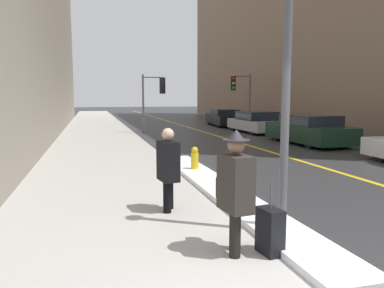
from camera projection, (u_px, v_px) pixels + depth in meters
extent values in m
plane|color=#2D2D30|center=(326.00, 285.00, 3.99)|extent=(160.00, 160.00, 0.00)
cube|color=#B2AFA8|center=(100.00, 139.00, 17.84)|extent=(4.00, 80.00, 0.01)
cube|color=gold|center=(218.00, 136.00, 19.40)|extent=(0.16, 80.00, 0.00)
cube|color=white|center=(220.00, 189.00, 7.93)|extent=(0.80, 8.72, 0.11)
cylinder|color=#515156|center=(287.00, 72.00, 5.26)|extent=(0.12, 0.12, 4.67)
cylinder|color=#515156|center=(143.00, 104.00, 20.78)|extent=(0.11, 0.11, 3.26)
cylinder|color=#515156|center=(153.00, 77.00, 20.75)|extent=(1.10, 0.10, 0.07)
cube|color=black|center=(162.00, 86.00, 20.97)|extent=(0.31, 0.21, 0.90)
sphere|color=red|center=(162.00, 80.00, 21.04)|extent=(0.19, 0.19, 0.19)
sphere|color=orange|center=(162.00, 86.00, 21.08)|extent=(0.19, 0.19, 0.19)
sphere|color=green|center=(162.00, 91.00, 21.12)|extent=(0.19, 0.19, 0.19)
cylinder|color=#515156|center=(250.00, 101.00, 24.12)|extent=(0.11, 0.11, 3.50)
cylinder|color=#515156|center=(242.00, 76.00, 23.86)|extent=(1.10, 0.23, 0.07)
cube|color=black|center=(233.00, 83.00, 23.85)|extent=(0.33, 0.24, 0.90)
sphere|color=red|center=(234.00, 79.00, 23.69)|extent=(0.19, 0.19, 0.19)
sphere|color=orange|center=(234.00, 83.00, 23.73)|extent=(0.19, 0.19, 0.19)
sphere|color=green|center=(234.00, 88.00, 23.76)|extent=(0.19, 0.19, 0.19)
cylinder|color=black|center=(235.00, 220.00, 4.86)|extent=(0.14, 0.14, 0.81)
cylinder|color=black|center=(235.00, 226.00, 4.61)|extent=(0.14, 0.14, 0.81)
cube|color=#2D2823|center=(236.00, 183.00, 4.67)|extent=(0.35, 0.52, 0.71)
sphere|color=#8C664C|center=(236.00, 145.00, 4.61)|extent=(0.22, 0.22, 0.22)
cylinder|color=#28282D|center=(236.00, 140.00, 4.60)|extent=(0.34, 0.34, 0.01)
cone|color=#28282D|center=(236.00, 135.00, 4.59)|extent=(0.21, 0.21, 0.13)
cube|color=black|center=(223.00, 189.00, 5.00)|extent=(0.13, 0.23, 0.28)
cylinder|color=black|center=(170.00, 188.00, 6.65)|extent=(0.14, 0.14, 0.79)
cylinder|color=black|center=(167.00, 191.00, 6.41)|extent=(0.14, 0.14, 0.79)
cube|color=black|center=(168.00, 161.00, 6.47)|extent=(0.34, 0.51, 0.69)
sphere|color=beige|center=(168.00, 134.00, 6.41)|extent=(0.21, 0.21, 0.21)
cylinder|color=black|center=(381.00, 152.00, 11.60)|extent=(0.26, 0.65, 0.64)
cube|color=black|center=(308.00, 133.00, 16.17)|extent=(1.84, 4.58, 0.69)
cube|color=black|center=(310.00, 120.00, 15.99)|extent=(1.69, 2.39, 0.42)
cylinder|color=black|center=(276.00, 134.00, 17.35)|extent=(0.20, 0.63, 0.63)
cylinder|color=black|center=(306.00, 133.00, 17.76)|extent=(0.20, 0.63, 0.63)
cylinder|color=black|center=(310.00, 141.00, 14.63)|extent=(0.20, 0.63, 0.63)
cylinder|color=black|center=(345.00, 140.00, 15.04)|extent=(0.20, 0.63, 0.63)
cube|color=#B2B2B7|center=(256.00, 125.00, 21.66)|extent=(1.88, 4.49, 0.56)
cube|color=black|center=(257.00, 116.00, 21.49)|extent=(1.72, 2.34, 0.49)
cylinder|color=black|center=(234.00, 125.00, 22.80)|extent=(0.19, 0.69, 0.69)
cylinder|color=black|center=(258.00, 124.00, 23.21)|extent=(0.19, 0.69, 0.69)
cylinder|color=black|center=(253.00, 128.00, 20.13)|extent=(0.19, 0.69, 0.69)
cylinder|color=black|center=(280.00, 128.00, 20.55)|extent=(0.19, 0.69, 0.69)
cube|color=black|center=(224.00, 119.00, 26.78)|extent=(2.15, 4.81, 0.62)
cube|color=black|center=(224.00, 112.00, 26.60)|extent=(1.81, 2.56, 0.41)
cylinder|color=black|center=(209.00, 120.00, 28.08)|extent=(0.26, 0.67, 0.66)
cylinder|color=black|center=(229.00, 120.00, 28.34)|extent=(0.26, 0.67, 0.66)
cylinder|color=black|center=(219.00, 122.00, 25.25)|extent=(0.26, 0.67, 0.66)
cylinder|color=black|center=(240.00, 122.00, 25.51)|extent=(0.26, 0.67, 0.66)
cube|color=black|center=(270.00, 232.00, 4.73)|extent=(0.27, 0.39, 0.60)
cylinder|color=#4C4C51|center=(271.00, 195.00, 4.67)|extent=(0.02, 0.02, 0.35)
cylinder|color=gold|center=(195.00, 163.00, 9.92)|extent=(0.20, 0.20, 0.55)
sphere|color=gold|center=(195.00, 150.00, 9.87)|extent=(0.18, 0.18, 0.18)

